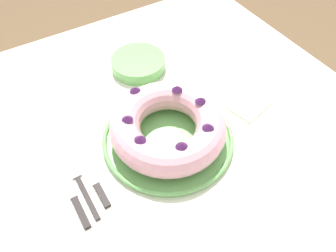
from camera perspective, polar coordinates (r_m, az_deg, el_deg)
name	(u,v)px	position (r m, az deg, el deg)	size (l,w,h in m)	color
ground_plane	(162,242)	(1.57, -1.12, -19.47)	(8.00, 8.00, 0.00)	brown
dining_table	(158,158)	(0.97, -1.72, -5.65)	(1.30, 1.26, 0.75)	silver
serving_dish	(168,138)	(0.90, 0.00, -2.05)	(0.36, 0.36, 0.02)	#6BB760
bundt_cake	(168,126)	(0.86, 0.00, 0.02)	(0.31, 0.31, 0.09)	#E09EAD
fork	(81,185)	(0.85, -14.90, -9.88)	(0.02, 0.18, 0.01)	black
serving_knife	(75,199)	(0.84, -15.95, -12.11)	(0.02, 0.20, 0.01)	black
cake_knife	(97,185)	(0.84, -12.30, -10.02)	(0.02, 0.16, 0.01)	black
side_bowl	(138,63)	(1.11, -5.18, 10.82)	(0.18, 0.18, 0.04)	#6BB760
napkin	(250,105)	(1.02, 14.14, 3.64)	(0.13, 0.09, 0.00)	beige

